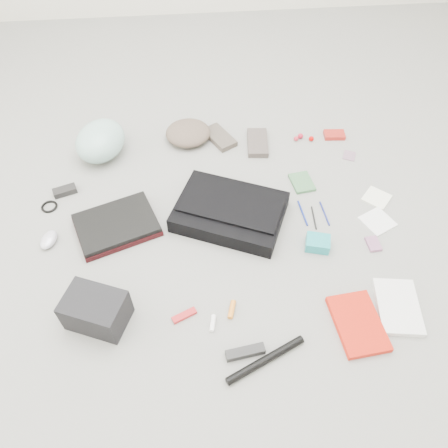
{
  "coord_description": "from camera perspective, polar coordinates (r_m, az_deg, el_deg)",
  "views": [
    {
      "loc": [
        -0.11,
        -1.15,
        1.45
      ],
      "look_at": [
        0.0,
        0.0,
        0.05
      ],
      "focal_mm": 35.0,
      "sensor_mm": 36.0,
      "label": 1
    }
  ],
  "objects": [
    {
      "name": "ground_plane",
      "position": [
        1.85,
        0.0,
        -0.98
      ],
      "size": [
        4.0,
        4.0,
        0.0
      ],
      "primitive_type": "plane",
      "color": "gray"
    },
    {
      "name": "messenger_bag",
      "position": [
        1.87,
        0.78,
        1.58
      ],
      "size": [
        0.54,
        0.47,
        0.07
      ],
      "primitive_type": "cube",
      "rotation": [
        0.0,
        0.0,
        -0.41
      ],
      "color": "black",
      "rests_on": "ground_plane"
    },
    {
      "name": "bag_flap",
      "position": [
        1.84,
        0.79,
        2.46
      ],
      "size": [
        0.47,
        0.35,
        0.01
      ],
      "primitive_type": "cube",
      "rotation": [
        0.0,
        0.0,
        -0.41
      ],
      "color": "black",
      "rests_on": "messenger_bag"
    },
    {
      "name": "laptop_sleeve",
      "position": [
        1.91,
        -13.79,
        -0.3
      ],
      "size": [
        0.39,
        0.34,
        0.02
      ],
      "primitive_type": "cube",
      "rotation": [
        0.0,
        0.0,
        0.35
      ],
      "color": "black",
      "rests_on": "ground_plane"
    },
    {
      "name": "laptop",
      "position": [
        1.89,
        -13.92,
        0.13
      ],
      "size": [
        0.39,
        0.33,
        0.02
      ],
      "primitive_type": "cube",
      "rotation": [
        0.0,
        0.0,
        0.35
      ],
      "color": "black",
      "rests_on": "laptop_sleeve"
    },
    {
      "name": "bike_helmet",
      "position": [
        2.22,
        -15.83,
        10.41
      ],
      "size": [
        0.31,
        0.34,
        0.17
      ],
      "primitive_type": "ellipsoid",
      "rotation": [
        0.0,
        0.0,
        -0.38
      ],
      "color": "#9ECDC5",
      "rests_on": "ground_plane"
    },
    {
      "name": "beanie",
      "position": [
        2.26,
        -4.72,
        11.78
      ],
      "size": [
        0.24,
        0.23,
        0.08
      ],
      "primitive_type": "ellipsoid",
      "rotation": [
        0.0,
        0.0,
        0.06
      ],
      "color": "brown",
      "rests_on": "ground_plane"
    },
    {
      "name": "mitten_left",
      "position": [
        2.27,
        -0.6,
        11.26
      ],
      "size": [
        0.17,
        0.21,
        0.03
      ],
      "primitive_type": "cube",
      "rotation": [
        0.0,
        0.0,
        0.51
      ],
      "color": "#51483F",
      "rests_on": "ground_plane"
    },
    {
      "name": "mitten_right",
      "position": [
        2.24,
        4.4,
        10.54
      ],
      "size": [
        0.12,
        0.21,
        0.03
      ],
      "primitive_type": "cube",
      "rotation": [
        0.0,
        0.0,
        -0.1
      ],
      "color": "#524844",
      "rests_on": "ground_plane"
    },
    {
      "name": "power_brick",
      "position": [
        2.12,
        -20.07,
        4.09
      ],
      "size": [
        0.11,
        0.08,
        0.03
      ],
      "primitive_type": "cube",
      "rotation": [
        0.0,
        0.0,
        0.33
      ],
      "color": "black",
      "rests_on": "ground_plane"
    },
    {
      "name": "cable_coil",
      "position": [
        2.09,
        -21.86,
        2.13
      ],
      "size": [
        0.09,
        0.09,
        0.01
      ],
      "primitive_type": "torus",
      "rotation": [
        0.0,
        0.0,
        -0.36
      ],
      "color": "black",
      "rests_on": "ground_plane"
    },
    {
      "name": "mouse",
      "position": [
        1.94,
        -21.92,
        -1.91
      ],
      "size": [
        0.09,
        0.11,
        0.04
      ],
      "primitive_type": "ellipsoid",
      "rotation": [
        0.0,
        0.0,
        -0.29
      ],
      "color": "silver",
      "rests_on": "ground_plane"
    },
    {
      "name": "camera_bag",
      "position": [
        1.63,
        -16.36,
        -10.77
      ],
      "size": [
        0.25,
        0.22,
        0.14
      ],
      "primitive_type": "cube",
      "rotation": [
        0.0,
        0.0,
        -0.39
      ],
      "color": "black",
      "rests_on": "ground_plane"
    },
    {
      "name": "multitool",
      "position": [
        1.64,
        -5.21,
        -11.8
      ],
      "size": [
        0.1,
        0.06,
        0.01
      ],
      "primitive_type": "cube",
      "rotation": [
        0.0,
        0.0,
        0.41
      ],
      "color": "#A81A1C",
      "rests_on": "ground_plane"
    },
    {
      "name": "toiletry_tube_white",
      "position": [
        1.61,
        -1.48,
        -12.83
      ],
      "size": [
        0.03,
        0.07,
        0.02
      ],
      "primitive_type": "cylinder",
      "rotation": [
        1.57,
        0.0,
        -0.2
      ],
      "color": "white",
      "rests_on": "ground_plane"
    },
    {
      "name": "toiletry_tube_orange",
      "position": [
        1.64,
        1.02,
        -11.1
      ],
      "size": [
        0.04,
        0.07,
        0.02
      ],
      "primitive_type": "cylinder",
      "rotation": [
        1.57,
        0.0,
        -0.29
      ],
      "color": "orange",
      "rests_on": "ground_plane"
    },
    {
      "name": "u_lock",
      "position": [
        1.56,
        2.8,
        -16.38
      ],
      "size": [
        0.14,
        0.05,
        0.03
      ],
      "primitive_type": "cube",
      "rotation": [
        0.0,
        0.0,
        0.14
      ],
      "color": "black",
      "rests_on": "ground_plane"
    },
    {
      "name": "bike_pump",
      "position": [
        1.56,
        5.45,
        -17.24
      ],
      "size": [
        0.29,
        0.15,
        0.03
      ],
      "primitive_type": "cylinder",
      "rotation": [
        0.0,
        1.57,
        0.43
      ],
      "color": "black",
      "rests_on": "ground_plane"
    },
    {
      "name": "book_red",
      "position": [
        1.68,
        17.08,
        -12.33
      ],
      "size": [
        0.18,
        0.25,
        0.03
      ],
      "primitive_type": "cube",
      "rotation": [
        0.0,
        0.0,
        0.1
      ],
      "color": "red",
      "rests_on": "ground_plane"
    },
    {
      "name": "book_white",
      "position": [
        1.76,
        21.76,
        -10.0
      ],
      "size": [
        0.18,
        0.25,
        0.02
      ],
      "primitive_type": "cube",
      "rotation": [
        0.0,
        0.0,
        -0.15
      ],
      "color": "silver",
      "rests_on": "ground_plane"
    },
    {
      "name": "notepad",
      "position": [
        2.07,
        10.14,
        5.37
      ],
      "size": [
        0.11,
        0.14,
        0.01
      ],
      "primitive_type": "cube",
      "rotation": [
        0.0,
        0.0,
        0.15
      ],
      "color": "#3B6941",
      "rests_on": "ground_plane"
    },
    {
      "name": "pen_blue",
      "position": [
        1.94,
        10.23,
        1.43
      ],
      "size": [
        0.02,
        0.14,
        0.01
      ],
      "primitive_type": "cylinder",
      "rotation": [
        1.57,
        0.0,
        0.08
      ],
      "color": "navy",
      "rests_on": "ground_plane"
    },
    {
      "name": "pen_black",
      "position": [
        1.94,
        11.66,
        0.81
      ],
      "size": [
        0.02,
        0.13,
        0.01
      ],
      "primitive_type": "cylinder",
      "rotation": [
        1.57,
        0.0,
        -0.07
      ],
      "color": "black",
      "rests_on": "ground_plane"
    },
    {
      "name": "pen_navy",
      "position": [
        1.96,
        13.0,
        1.36
      ],
      "size": [
        0.02,
        0.14,
        0.01
      ],
      "primitive_type": "cylinder",
      "rotation": [
        1.57,
        0.0,
        0.06
      ],
      "color": "navy",
      "rests_on": "ground_plane"
    },
    {
      "name": "accordion_wallet",
      "position": [
        1.83,
        12.14,
        -2.46
      ],
      "size": [
        0.11,
        0.1,
        0.05
      ],
      "primitive_type": "cube",
      "rotation": [
        0.0,
        0.0,
        -0.27
      ],
      "color": "teal",
      "rests_on": "ground_plane"
    },
    {
      "name": "card_deck",
      "position": [
        1.91,
        18.92,
        -2.48
      ],
      "size": [
        0.05,
        0.08,
        0.01
      ],
      "primitive_type": "cube",
      "rotation": [
        0.0,
        0.0,
        0.06
      ],
      "color": "#9B6188",
      "rests_on": "ground_plane"
    },
    {
      "name": "napkin_top",
      "position": [
        2.09,
        19.31,
        3.26
      ],
      "size": [
        0.15,
        0.15,
        0.01
      ],
      "primitive_type": "cube",
      "rotation": [
        0.0,
        0.0,
        0.84
      ],
      "color": "white",
      "rests_on": "ground_plane"
    },
    {
      "name": "napkin_bottom",
      "position": [
        2.0,
        19.41,
        0.33
      ],
      "size": [
        0.16,
        0.16,
        0.01
      ],
      "primitive_type": "cube",
      "rotation": [
        0.0,
        0.0,
        0.44
      ],
      "color": "white",
      "rests_on": "ground_plane"
    },
    {
      "name": "lollipop_a",
      "position": [
        2.29,
        9.4,
        10.95
      ],
      "size": [
        0.03,
        0.03,
        0.02
      ],
      "primitive_type": "sphere",
      "rotation": [
        0.0,
        0.0,
        0.15
      ],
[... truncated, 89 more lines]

